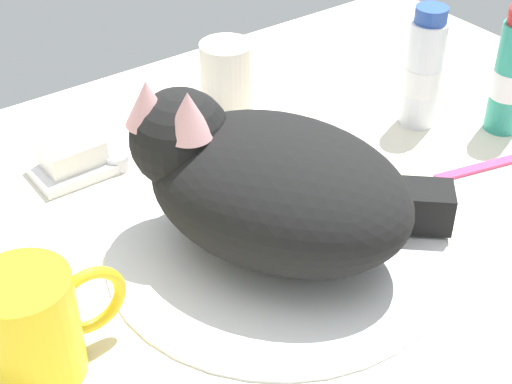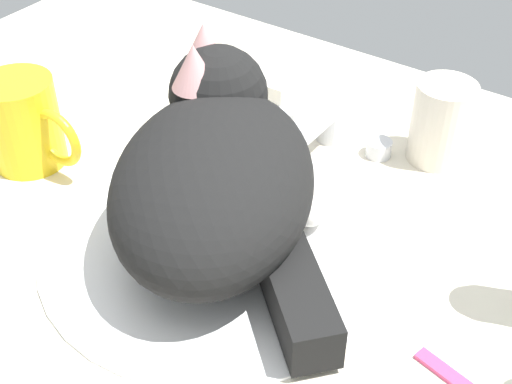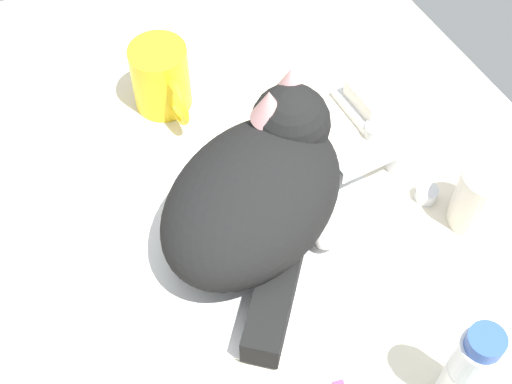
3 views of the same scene
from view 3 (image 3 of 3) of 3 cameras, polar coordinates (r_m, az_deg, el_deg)
ground_plane at (r=91.75cm, az=-0.26°, el=-3.60°), size 110.00×82.50×3.00cm
sink_basin at (r=90.17cm, az=-0.27°, el=-2.99°), size 32.64×32.64×0.72cm
faucet at (r=95.33cm, az=10.25°, el=2.51°), size 14.38×11.43×5.42cm
cat at (r=84.81cm, az=0.30°, el=0.13°), size 30.23×30.21×15.94cm
coffee_mug at (r=100.27cm, az=-7.22°, el=8.58°), size 12.09×7.68×9.66cm
rinse_cup at (r=91.76cm, az=16.78°, el=-0.43°), size 6.30×6.30×8.92cm
soap_dish at (r=103.07cm, az=8.61°, el=6.52°), size 9.00×6.40×1.20cm
soap_bar at (r=101.66cm, az=8.74°, el=7.24°), size 6.55×4.53×2.63cm
toothpaste_bottle at (r=78.04cm, az=15.88°, el=-13.01°), size 4.37×4.37×14.60cm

